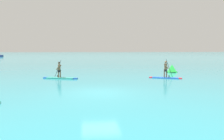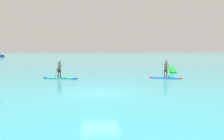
% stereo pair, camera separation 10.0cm
% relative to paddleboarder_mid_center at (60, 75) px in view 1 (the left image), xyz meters
% --- Properties ---
extents(ground, '(440.00, 440.00, 0.00)m').
position_rel_paddleboarder_mid_center_xyz_m(ground, '(3.47, -7.06, -0.32)').
color(ground, teal).
extents(paddleboarder_mid_center, '(3.42, 1.53, 1.83)m').
position_rel_paddleboarder_mid_center_xyz_m(paddleboarder_mid_center, '(0.00, 0.00, 0.00)').
color(paddleboarder_mid_center, teal).
rests_on(paddleboarder_mid_center, ground).
extents(paddleboarder_far_right, '(3.06, 1.65, 1.94)m').
position_rel_paddleboarder_mid_center_xyz_m(paddleboarder_far_right, '(10.40, -1.06, 0.09)').
color(paddleboarder_far_right, blue).
rests_on(paddleboarder_far_right, ground).
extents(race_marker_buoy, '(1.51, 1.51, 0.99)m').
position_rel_paddleboarder_mid_center_xyz_m(race_marker_buoy, '(13.26, 3.97, 0.11)').
color(race_marker_buoy, green).
rests_on(race_marker_buoy, ground).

